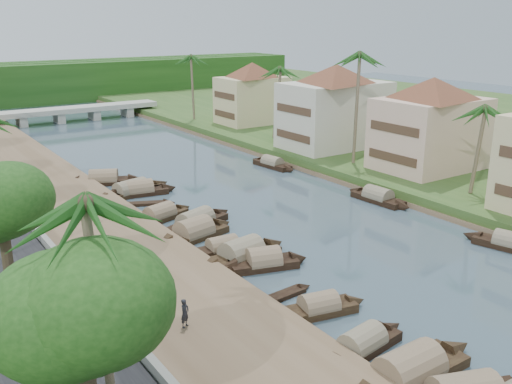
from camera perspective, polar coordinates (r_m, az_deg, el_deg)
ground at (r=41.81m, az=13.68°, el=-7.06°), size 220.00×220.00×0.00m
left_bank at (r=49.73m, az=-17.16°, el=-2.95°), size 10.00×180.00×0.80m
right_bank at (r=67.80m, az=12.21°, el=2.82°), size 16.00×180.00×1.20m
retaining_wall at (r=48.50m, az=-21.98°, el=-2.76°), size 0.40×180.00×1.10m
treeline at (r=129.12m, az=-21.36°, el=10.14°), size 120.00×14.00×8.00m
bridge at (r=102.50m, az=-17.52°, el=7.75°), size 28.00×4.00×2.40m
building_mid at (r=63.56m, az=17.05°, el=6.64°), size 14.11×14.11×9.70m
building_far at (r=72.33m, az=7.90°, el=8.59°), size 15.59×15.59×10.20m
building_distant at (r=88.69m, az=-0.37°, el=9.93°), size 12.62×12.62×9.20m
sampan_2 at (r=29.61m, az=15.06°, el=-16.97°), size 9.42×2.24×2.44m
sampan_3 at (r=31.17m, az=10.57°, el=-14.81°), size 7.14×2.45×1.93m
sampan_4 at (r=34.31m, az=6.30°, el=-11.45°), size 6.55×2.66×1.88m
sampan_5 at (r=39.99m, az=0.76°, el=-7.04°), size 6.91×3.48×2.16m
sampan_6 at (r=41.13m, az=-1.42°, el=-6.33°), size 8.62×3.18×2.48m
sampan_7 at (r=42.46m, az=-3.37°, el=-5.61°), size 6.57×1.76×1.79m
sampan_8 at (r=45.44m, az=-6.22°, el=-4.12°), size 8.28×3.59×2.46m
sampan_9 at (r=47.76m, az=-6.07°, el=-3.06°), size 8.85×4.48×2.22m
sampan_10 at (r=49.87m, az=-9.59°, el=-2.34°), size 7.47×3.56×2.05m
sampan_11 at (r=57.35m, az=-11.60°, el=0.11°), size 7.89×2.98×2.22m
sampan_12 at (r=57.48m, az=-12.37°, el=0.10°), size 9.63×4.06×2.25m
sampan_13 at (r=62.11m, az=-14.97°, el=1.17°), size 8.40×5.34×2.31m
sampan_15 at (r=55.31m, az=12.10°, el=-0.55°), size 2.05×7.75×2.08m
sampan_16 at (r=66.82m, az=1.64°, el=2.83°), size 2.15×7.53×1.86m
canoe_1 at (r=35.96m, az=2.28°, el=-10.50°), size 5.47×1.32×0.88m
canoe_2 at (r=54.25m, az=-11.36°, el=-1.20°), size 6.10×3.44×0.91m
palm_1 at (r=54.92m, az=21.57°, el=7.62°), size 3.20×3.20×9.41m
palm_2 at (r=63.23m, az=10.24°, el=13.15°), size 3.20×3.20×13.46m
palm_3 at (r=76.61m, az=1.96°, el=12.09°), size 3.20×3.20×10.79m
palm_4 at (r=20.66m, az=-15.82°, el=-1.31°), size 3.20×3.20×10.77m
palm_7 at (r=92.03m, az=-6.42°, el=13.19°), size 3.20×3.20×11.45m
tree_1 at (r=21.16m, az=-17.10°, el=-11.18°), size 5.52×5.52×7.90m
tree_2 at (r=33.64m, az=-24.23°, el=-1.12°), size 4.87×4.87×7.80m
tree_6 at (r=76.54m, az=10.17°, el=8.84°), size 4.87×4.87×7.15m
person_near at (r=31.32m, az=-7.12°, el=-11.92°), size 0.70×0.63×1.62m
person_far at (r=41.12m, az=-15.20°, el=-5.18°), size 0.79×0.62×1.60m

